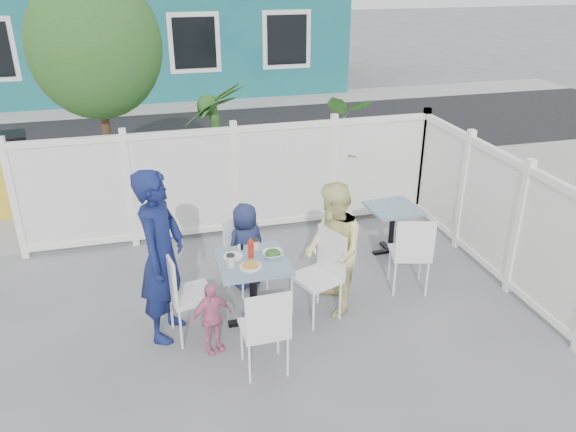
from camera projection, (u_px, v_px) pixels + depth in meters
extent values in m
plane|color=slate|center=(267.00, 328.00, 6.14)|extent=(80.00, 80.00, 0.00)
cube|color=gray|center=(217.00, 198.00, 9.48)|extent=(24.00, 2.60, 0.01)
cube|color=black|center=(194.00, 137.00, 12.73)|extent=(24.00, 5.00, 0.01)
cube|color=gray|center=(182.00, 105.00, 15.45)|extent=(24.00, 1.60, 0.01)
cube|color=black|center=(58.00, 47.00, 14.46)|extent=(1.20, 0.04, 1.40)
cube|color=black|center=(213.00, 42.00, 15.39)|extent=(1.20, 0.04, 1.40)
cube|color=white|center=(235.00, 181.00, 7.93)|extent=(5.80, 0.04, 1.40)
cube|color=white|center=(233.00, 130.00, 7.62)|extent=(5.86, 0.08, 0.08)
cube|color=white|center=(237.00, 229.00, 8.24)|extent=(5.86, 0.08, 0.12)
cube|color=white|center=(489.00, 209.00, 7.02)|extent=(0.04, 3.60, 1.40)
cube|color=white|center=(498.00, 153.00, 6.71)|extent=(0.08, 3.66, 0.08)
cube|color=white|center=(480.00, 262.00, 7.33)|extent=(0.08, 3.66, 0.12)
cylinder|color=#382316|center=(109.00, 145.00, 8.17)|extent=(0.12, 0.12, 2.40)
ellipsoid|color=#23491B|center=(95.00, 46.00, 7.58)|extent=(1.80, 1.62, 1.98)
cube|color=gold|center=(9.00, 177.00, 8.66)|extent=(0.72, 0.57, 1.22)
imported|color=#23491B|center=(217.00, 152.00, 8.42)|extent=(1.55, 1.55, 2.06)
imported|color=#23491B|center=(347.00, 157.00, 8.90)|extent=(1.91, 1.91, 1.61)
cube|color=#416F80|center=(252.00, 262.00, 5.92)|extent=(0.74, 0.74, 0.04)
cylinder|color=black|center=(253.00, 293.00, 6.07)|extent=(0.08, 0.08, 0.72)
cube|color=black|center=(254.00, 320.00, 6.22)|extent=(0.58, 0.09, 0.04)
cube|color=black|center=(254.00, 320.00, 6.22)|extent=(0.09, 0.58, 0.04)
cube|color=#416F80|center=(393.00, 208.00, 7.46)|extent=(0.67, 0.67, 0.04)
cylinder|color=black|center=(392.00, 230.00, 7.59)|extent=(0.07, 0.07, 0.62)
cube|color=black|center=(390.00, 251.00, 7.72)|extent=(0.50, 0.10, 0.04)
cube|color=black|center=(390.00, 251.00, 7.72)|extent=(0.10, 0.50, 0.04)
cube|color=white|center=(191.00, 295.00, 5.84)|extent=(0.51, 0.52, 0.04)
cube|color=white|center=(170.00, 276.00, 5.65)|extent=(0.11, 0.45, 0.49)
cylinder|color=white|center=(204.00, 301.00, 6.17)|extent=(0.03, 0.03, 0.49)
cylinder|color=white|center=(215.00, 320.00, 5.85)|extent=(0.03, 0.03, 0.49)
cylinder|color=white|center=(171.00, 309.00, 6.03)|extent=(0.03, 0.03, 0.49)
cylinder|color=white|center=(181.00, 329.00, 5.71)|extent=(0.03, 0.03, 0.49)
cube|color=white|center=(316.00, 278.00, 6.13)|extent=(0.57, 0.59, 0.04)
cube|color=white|center=(332.00, 251.00, 6.13)|extent=(0.19, 0.44, 0.49)
cylinder|color=white|center=(314.00, 311.00, 5.99)|extent=(0.03, 0.03, 0.49)
cylinder|color=white|center=(292.00, 295.00, 6.28)|extent=(0.03, 0.03, 0.49)
cylinder|color=white|center=(340.00, 300.00, 6.19)|extent=(0.03, 0.03, 0.49)
cylinder|color=white|center=(318.00, 285.00, 6.48)|extent=(0.03, 0.03, 0.49)
cube|color=white|center=(247.00, 257.00, 6.70)|extent=(0.52, 0.51, 0.04)
cube|color=white|center=(238.00, 233.00, 6.73)|extent=(0.39, 0.18, 0.43)
cylinder|color=white|center=(267.00, 274.00, 6.77)|extent=(0.02, 0.02, 0.43)
cylinder|color=white|center=(243.00, 283.00, 6.58)|extent=(0.02, 0.02, 0.43)
cylinder|color=white|center=(252.00, 263.00, 7.00)|extent=(0.02, 0.02, 0.43)
cylinder|color=white|center=(228.00, 271.00, 6.82)|extent=(0.02, 0.02, 0.43)
cube|color=white|center=(264.00, 328.00, 5.35)|extent=(0.44, 0.42, 0.04)
cube|color=white|center=(269.00, 317.00, 5.07)|extent=(0.43, 0.04, 0.46)
cylinder|color=white|center=(242.00, 341.00, 5.55)|extent=(0.02, 0.02, 0.46)
cylinder|color=white|center=(278.00, 334.00, 5.65)|extent=(0.02, 0.02, 0.46)
cylinder|color=white|center=(250.00, 363.00, 5.24)|extent=(0.02, 0.02, 0.46)
cylinder|color=white|center=(288.00, 356.00, 5.34)|extent=(0.02, 0.02, 0.46)
cube|color=white|center=(410.00, 253.00, 6.69)|extent=(0.54, 0.52, 0.04)
cube|color=white|center=(415.00, 241.00, 6.39)|extent=(0.44, 0.14, 0.48)
cylinder|color=white|center=(389.00, 263.00, 6.95)|extent=(0.03, 0.03, 0.48)
cylinder|color=white|center=(420.00, 263.00, 6.95)|extent=(0.03, 0.03, 0.48)
cylinder|color=white|center=(395.00, 278.00, 6.62)|extent=(0.03, 0.03, 0.48)
cylinder|color=white|center=(427.00, 278.00, 6.62)|extent=(0.03, 0.03, 0.48)
imported|color=#111A4B|center=(161.00, 256.00, 5.68)|extent=(0.69, 0.80, 1.86)
imported|color=yellow|center=(333.00, 250.00, 6.16)|extent=(0.59, 0.75, 1.53)
imported|color=#1C254C|center=(246.00, 246.00, 6.73)|extent=(0.62, 0.53, 1.08)
imported|color=pink|center=(211.00, 318.00, 5.62)|extent=(0.50, 0.34, 0.79)
cylinder|color=white|center=(251.00, 266.00, 5.78)|extent=(0.23, 0.23, 0.01)
cylinder|color=white|center=(233.00, 256.00, 5.97)|extent=(0.21, 0.21, 0.01)
imported|color=white|center=(273.00, 254.00, 5.97)|extent=(0.22, 0.22, 0.05)
cylinder|color=beige|center=(231.00, 261.00, 5.76)|extent=(0.08, 0.08, 0.13)
cylinder|color=beige|center=(256.00, 245.00, 6.10)|extent=(0.07, 0.07, 0.11)
cylinder|color=#B11C14|center=(251.00, 249.00, 5.92)|extent=(0.06, 0.06, 0.20)
cylinder|color=white|center=(239.00, 247.00, 6.10)|extent=(0.03, 0.03, 0.07)
cylinder|color=black|center=(242.00, 247.00, 6.11)|extent=(0.03, 0.03, 0.06)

